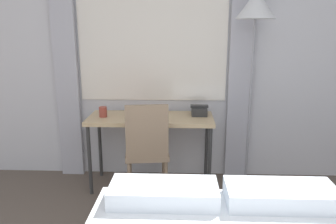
{
  "coord_description": "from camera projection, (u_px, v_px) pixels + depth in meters",
  "views": [
    {
      "loc": [
        -0.03,
        -0.21,
        1.58
      ],
      "look_at": [
        -0.14,
        2.53,
        0.89
      ],
      "focal_mm": 35.0,
      "sensor_mm": 36.0,
      "label": 1
    }
  ],
  "objects": [
    {
      "name": "standing_lamp",
      "position": [
        255.0,
        23.0,
        2.99
      ],
      "size": [
        0.37,
        0.37,
        1.92
      ],
      "color": "#4C4C51",
      "rests_on": "ground_plane"
    },
    {
      "name": "telephone",
      "position": [
        199.0,
        111.0,
        3.31
      ],
      "size": [
        0.18,
        0.18,
        0.1
      ],
      "color": "#2D2D2D",
      "rests_on": "desk"
    },
    {
      "name": "mug",
      "position": [
        103.0,
        112.0,
        3.24
      ],
      "size": [
        0.08,
        0.08,
        0.1
      ],
      "color": "#993F33",
      "rests_on": "desk"
    },
    {
      "name": "wall_back_with_window",
      "position": [
        181.0,
        52.0,
        3.41
      ],
      "size": [
        5.74,
        0.13,
        2.7
      ],
      "color": "silver",
      "rests_on": "ground_plane"
    },
    {
      "name": "book",
      "position": [
        138.0,
        116.0,
        3.25
      ],
      "size": [
        0.25,
        0.22,
        0.02
      ],
      "rotation": [
        0.0,
        0.0,
        0.21
      ],
      "color": "maroon",
      "rests_on": "desk"
    },
    {
      "name": "desk_chair",
      "position": [
        147.0,
        146.0,
        3.04
      ],
      "size": [
        0.45,
        0.45,
        0.95
      ],
      "rotation": [
        0.0,
        0.0,
        0.13
      ],
      "color": "#8C7259",
      "rests_on": "ground_plane"
    },
    {
      "name": "desk",
      "position": [
        151.0,
        123.0,
        3.27
      ],
      "size": [
        1.24,
        0.5,
        0.74
      ],
      "color": "tan",
      "rests_on": "ground_plane"
    }
  ]
}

